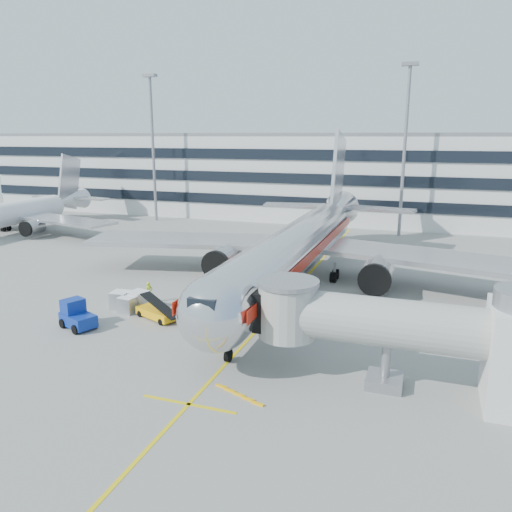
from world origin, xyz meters
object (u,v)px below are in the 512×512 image
(baggage_tug, at_px, (77,316))
(cargo_container_front, at_px, (121,300))
(belt_loader, at_px, (156,312))
(main_jet, at_px, (301,244))
(cargo_container_right, at_px, (139,300))
(cargo_container_left, at_px, (128,305))
(ramp_worker, at_px, (149,292))

(baggage_tug, relative_size, cargo_container_front, 2.14)
(belt_loader, bearing_deg, cargo_container_front, 164.02)
(belt_loader, bearing_deg, main_jet, 57.78)
(baggage_tug, bearing_deg, cargo_container_front, 82.63)
(cargo_container_right, bearing_deg, cargo_container_left, -103.46)
(cargo_container_right, xyz_separation_m, ramp_worker, (-0.03, 1.85, 0.15))
(main_jet, bearing_deg, cargo_container_left, -131.39)
(belt_loader, height_order, cargo_container_right, belt_loader)
(belt_loader, bearing_deg, cargo_container_right, 148.73)
(main_jet, xyz_separation_m, cargo_container_left, (-12.01, -13.63, -3.50))
(main_jet, xyz_separation_m, baggage_tug, (-13.98, -17.98, -3.24))
(cargo_container_left, distance_m, cargo_container_right, 1.24)
(main_jet, distance_m, cargo_container_left, 18.50)
(main_jet, bearing_deg, ramp_worker, -138.03)
(baggage_tug, relative_size, ramp_worker, 1.79)
(cargo_container_left, relative_size, cargo_container_front, 0.93)
(cargo_container_right, bearing_deg, main_jet, 46.66)
(main_jet, xyz_separation_m, cargo_container_right, (-11.72, -12.42, -3.41))
(belt_loader, distance_m, cargo_container_left, 3.15)
(baggage_tug, relative_size, cargo_container_right, 1.89)
(cargo_container_front, xyz_separation_m, ramp_worker, (1.57, 2.30, 0.18))
(main_jet, height_order, cargo_container_front, main_jet)
(cargo_container_left, bearing_deg, main_jet, 48.61)
(cargo_container_right, bearing_deg, cargo_container_front, -164.37)
(cargo_container_front, distance_m, ramp_worker, 2.79)
(main_jet, relative_size, belt_loader, 11.88)
(cargo_container_left, bearing_deg, cargo_container_right, 76.54)
(cargo_container_left, height_order, cargo_container_front, cargo_container_front)
(baggage_tug, height_order, cargo_container_front, baggage_tug)
(cargo_container_left, distance_m, cargo_container_front, 1.51)
(cargo_container_left, bearing_deg, baggage_tug, -114.34)
(cargo_container_front, bearing_deg, ramp_worker, 55.69)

